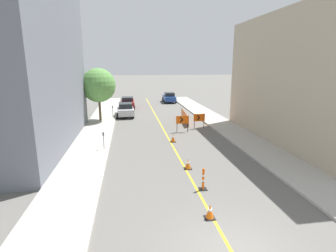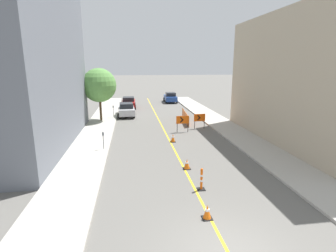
% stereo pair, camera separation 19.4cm
% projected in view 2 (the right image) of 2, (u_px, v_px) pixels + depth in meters
% --- Properties ---
extents(lane_stripe, '(0.12, 40.71, 0.01)m').
position_uv_depth(lane_stripe, '(160.00, 122.00, 28.09)').
color(lane_stripe, gold).
rests_on(lane_stripe, ground_plane).
extents(sidewalk_left, '(2.86, 40.71, 0.14)m').
position_uv_depth(sidewalk_left, '(102.00, 123.00, 27.24)').
color(sidewalk_left, '#ADA89E').
rests_on(sidewalk_left, ground_plane).
extents(sidewalk_right, '(2.86, 40.71, 0.14)m').
position_uv_depth(sidewalk_right, '(215.00, 120.00, 28.91)').
color(sidewalk_right, '#ADA89E').
rests_on(sidewalk_right, ground_plane).
extents(building_facade_left, '(6.00, 15.73, 14.13)m').
position_uv_depth(building_facade_left, '(21.00, 49.00, 18.33)').
color(building_facade_left, slate).
rests_on(building_facade_left, ground_plane).
extents(building_facade_right, '(6.00, 15.76, 9.81)m').
position_uv_depth(building_facade_right, '(309.00, 79.00, 19.91)').
color(building_facade_right, tan).
rests_on(building_facade_right, ground_plane).
extents(traffic_cone_nearest, '(0.41, 0.41, 0.59)m').
position_uv_depth(traffic_cone_nearest, '(207.00, 212.00, 10.38)').
color(traffic_cone_nearest, black).
rests_on(traffic_cone_nearest, ground_plane).
extents(traffic_cone_second, '(0.43, 0.43, 0.60)m').
position_uv_depth(traffic_cone_second, '(187.00, 164.00, 15.36)').
color(traffic_cone_second, black).
rests_on(traffic_cone_second, ground_plane).
extents(traffic_cone_third, '(0.41, 0.41, 0.65)m').
position_uv_depth(traffic_cone_third, '(173.00, 138.00, 20.72)').
color(traffic_cone_third, black).
rests_on(traffic_cone_third, ground_plane).
extents(delineator_post_front, '(0.37, 0.37, 1.11)m').
position_uv_depth(delineator_post_front, '(201.00, 181.00, 12.75)').
color(delineator_post_front, black).
rests_on(delineator_post_front, ground_plane).
extents(arrow_barricade_primary, '(1.17, 0.11, 1.50)m').
position_uv_depth(arrow_barricade_primary, '(183.00, 120.00, 23.59)').
color(arrow_barricade_primary, '#EF560C').
rests_on(arrow_barricade_primary, ground_plane).
extents(arrow_barricade_secondary, '(1.11, 0.13, 1.43)m').
position_uv_depth(arrow_barricade_secondary, '(200.00, 118.00, 24.89)').
color(arrow_barricade_secondary, '#EF560C').
rests_on(arrow_barricade_secondary, ground_plane).
extents(safety_mesh_fence, '(0.49, 5.58, 1.04)m').
position_uv_depth(safety_mesh_fence, '(185.00, 117.00, 28.04)').
color(safety_mesh_fence, '#EF560C').
rests_on(safety_mesh_fence, ground_plane).
extents(parked_car_curb_near, '(1.99, 4.37, 1.59)m').
position_uv_depth(parked_car_curb_near, '(126.00, 110.00, 31.01)').
color(parked_car_curb_near, '#B7B7BC').
rests_on(parked_car_curb_near, ground_plane).
extents(parked_car_curb_mid, '(1.94, 4.33, 1.59)m').
position_uv_depth(parked_car_curb_mid, '(129.00, 102.00, 36.79)').
color(parked_car_curb_mid, maroon).
rests_on(parked_car_curb_mid, ground_plane).
extents(parked_car_curb_far, '(1.96, 4.36, 1.59)m').
position_uv_depth(parked_car_curb_far, '(170.00, 97.00, 42.60)').
color(parked_car_curb_far, navy).
rests_on(parked_car_curb_far, ground_plane).
extents(parking_meter_near_curb, '(0.12, 0.11, 1.26)m').
position_uv_depth(parking_meter_near_curb, '(103.00, 137.00, 18.43)').
color(parking_meter_near_curb, '#4C4C51').
rests_on(parking_meter_near_curb, sidewalk_left).
extents(parking_meter_far_curb, '(0.12, 0.11, 1.35)m').
position_uv_depth(parking_meter_far_curb, '(113.00, 109.00, 29.70)').
color(parking_meter_far_curb, '#4C4C51').
rests_on(parking_meter_far_curb, sidewalk_left).
extents(street_tree_left_near, '(3.55, 3.55, 5.52)m').
position_uv_depth(street_tree_left_near, '(99.00, 85.00, 27.41)').
color(street_tree_left_near, '#4C3823').
rests_on(street_tree_left_near, sidewalk_left).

